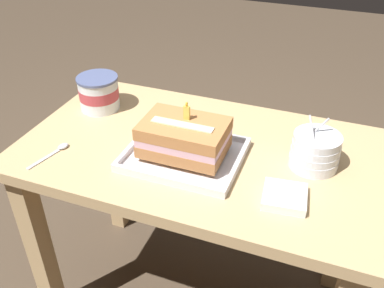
% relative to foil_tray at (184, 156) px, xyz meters
% --- Properties ---
extents(dining_table, '(1.05, 0.61, 0.68)m').
position_rel_foil_tray_xyz_m(dining_table, '(0.02, 0.06, -0.12)').
color(dining_table, tan).
rests_on(dining_table, ground_plane).
extents(foil_tray, '(0.32, 0.26, 0.02)m').
position_rel_foil_tray_xyz_m(foil_tray, '(0.00, 0.00, 0.00)').
color(foil_tray, silver).
rests_on(foil_tray, dining_table).
extents(birthday_cake, '(0.23, 0.16, 0.14)m').
position_rel_foil_tray_xyz_m(birthday_cake, '(0.00, -0.00, 0.06)').
color(birthday_cake, '#BC7B45').
rests_on(birthday_cake, foil_tray).
extents(bowl_stack, '(0.13, 0.13, 0.15)m').
position_rel_foil_tray_xyz_m(bowl_stack, '(0.34, 0.09, 0.04)').
color(bowl_stack, white).
rests_on(bowl_stack, dining_table).
extents(ice_cream_tub, '(0.13, 0.13, 0.11)m').
position_rel_foil_tray_xyz_m(ice_cream_tub, '(-0.37, 0.17, 0.05)').
color(ice_cream_tub, white).
rests_on(ice_cream_tub, dining_table).
extents(serving_spoon_near_tray, '(0.05, 0.14, 0.01)m').
position_rel_foil_tray_xyz_m(serving_spoon_near_tray, '(-0.35, -0.10, -0.00)').
color(serving_spoon_near_tray, silver).
rests_on(serving_spoon_near_tray, dining_table).
extents(napkin_pile, '(0.12, 0.12, 0.02)m').
position_rel_foil_tray_xyz_m(napkin_pile, '(0.30, -0.08, 0.00)').
color(napkin_pile, white).
rests_on(napkin_pile, dining_table).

